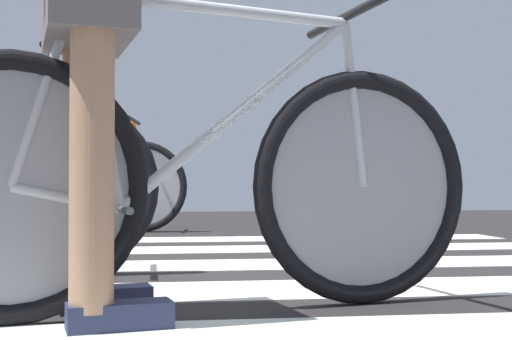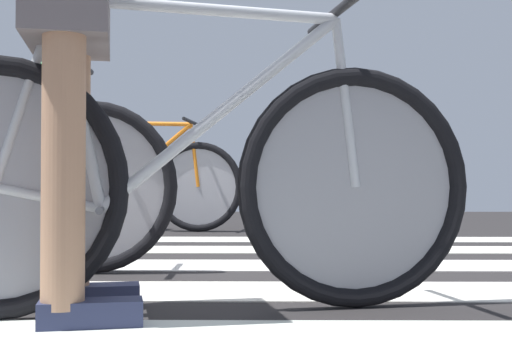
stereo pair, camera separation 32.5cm
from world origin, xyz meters
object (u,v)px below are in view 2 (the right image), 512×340
at_px(bicycle_1_of_3, 183,177).
at_px(bicycle_3_of_3, 135,183).
at_px(cyclist_1_of_3, 70,76).
at_px(cyclist_3_of_3, 98,152).

distance_m(bicycle_1_of_3, bicycle_3_of_3, 3.65).
bearing_deg(bicycle_1_of_3, bicycle_3_of_3, 90.71).
bearing_deg(cyclist_1_of_3, bicycle_3_of_3, 85.84).
bearing_deg(bicycle_3_of_3, cyclist_3_of_3, -180.00).
relative_size(bicycle_1_of_3, bicycle_3_of_3, 0.99).
bearing_deg(cyclist_3_of_3, bicycle_3_of_3, 0.00).
distance_m(bicycle_1_of_3, cyclist_1_of_3, 0.42).
height_order(bicycle_3_of_3, cyclist_3_of_3, cyclist_3_of_3).
relative_size(cyclist_1_of_3, cyclist_3_of_3, 1.04).
relative_size(bicycle_1_of_3, cyclist_1_of_3, 1.67).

